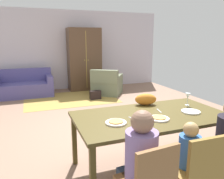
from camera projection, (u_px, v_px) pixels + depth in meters
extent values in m
cube|color=#8D6A56|center=(94.00, 118.00, 5.00)|extent=(6.85, 6.50, 0.02)
cube|color=silver|center=(67.00, 50.00, 7.71)|extent=(6.85, 0.10, 2.70)
cube|color=#4F421C|center=(151.00, 116.00, 2.87)|extent=(1.98, 1.05, 0.04)
cube|color=#4F421C|center=(93.00, 178.00, 2.21)|extent=(0.06, 0.06, 0.72)
cube|color=#4F421C|center=(74.00, 140.00, 3.06)|extent=(0.06, 0.06, 0.72)
cube|color=#4F421C|center=(185.00, 122.00, 3.70)|extent=(0.06, 0.06, 0.72)
cylinder|color=#F1E0D1|center=(116.00, 123.00, 2.57)|extent=(0.25, 0.25, 0.02)
cylinder|color=gold|center=(116.00, 121.00, 2.57)|extent=(0.17, 0.17, 0.01)
cylinder|color=white|center=(159.00, 119.00, 2.70)|extent=(0.25, 0.25, 0.02)
cylinder|color=#DFA34E|center=(159.00, 117.00, 2.70)|extent=(0.17, 0.17, 0.01)
cylinder|color=white|center=(191.00, 112.00, 2.96)|extent=(0.25, 0.25, 0.02)
cylinder|color=silver|center=(187.00, 105.00, 3.28)|extent=(0.06, 0.06, 0.01)
cylinder|color=silver|center=(187.00, 102.00, 3.27)|extent=(0.01, 0.01, 0.09)
cone|color=silver|center=(188.00, 96.00, 3.25)|extent=(0.07, 0.07, 0.09)
cube|color=silver|center=(132.00, 119.00, 2.72)|extent=(0.05, 0.15, 0.01)
cube|color=silver|center=(159.00, 111.00, 3.02)|extent=(0.05, 0.17, 0.01)
cube|color=brown|center=(158.00, 172.00, 1.80)|extent=(0.42, 0.08, 0.42)
cylinder|color=#8B70AB|center=(141.00, 155.00, 2.02)|extent=(0.30, 0.30, 0.46)
sphere|color=#926A53|center=(142.00, 122.00, 1.95)|extent=(0.21, 0.21, 0.21)
cube|color=olive|center=(192.00, 171.00, 2.21)|extent=(0.43, 0.43, 0.04)
cube|color=olive|center=(208.00, 160.00, 1.98)|extent=(0.42, 0.05, 0.42)
cube|color=olive|center=(193.00, 177.00, 2.48)|extent=(0.04, 0.04, 0.41)
cylinder|color=#3162AC|center=(189.00, 151.00, 2.22)|extent=(0.22, 0.22, 0.33)
sphere|color=tan|center=(191.00, 129.00, 2.17)|extent=(0.15, 0.15, 0.15)
cube|color=#896242|center=(205.00, 172.00, 2.57)|extent=(0.04, 0.04, 0.41)
cube|color=#3A3B53|center=(220.00, 170.00, 2.57)|extent=(0.29, 0.36, 0.45)
ellipsoid|color=orange|center=(146.00, 99.00, 3.29)|extent=(0.35, 0.24, 0.17)
cube|color=#A98941|center=(71.00, 99.00, 6.55)|extent=(2.60, 1.80, 0.01)
cube|color=#534D8F|center=(25.00, 90.00, 6.80)|extent=(1.66, 0.84, 0.42)
cube|color=#534D8F|center=(24.00, 75.00, 7.02)|extent=(1.66, 0.20, 0.40)
cube|color=#534D8F|center=(49.00, 78.00, 6.99)|extent=(0.18, 0.84, 0.20)
cube|color=#6B7458|center=(107.00, 87.00, 7.12)|extent=(1.18, 1.17, 0.42)
cube|color=#6B7458|center=(104.00, 77.00, 6.70)|extent=(0.81, 0.65, 0.40)
cube|color=#6B7458|center=(117.00, 78.00, 6.97)|extent=(0.63, 0.79, 0.20)
cube|color=#6B7458|center=(97.00, 78.00, 7.13)|extent=(0.63, 0.79, 0.20)
cube|color=brown|center=(84.00, 59.00, 7.60)|extent=(1.10, 0.56, 2.10)
cube|color=#B59740|center=(86.00, 60.00, 7.34)|extent=(0.02, 0.01, 1.89)
sphere|color=#B59740|center=(85.00, 60.00, 7.31)|extent=(0.04, 0.04, 0.04)
sphere|color=#B59740|center=(88.00, 60.00, 7.36)|extent=(0.04, 0.04, 0.04)
cube|color=black|center=(95.00, 95.00, 6.49)|extent=(0.32, 0.16, 0.26)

